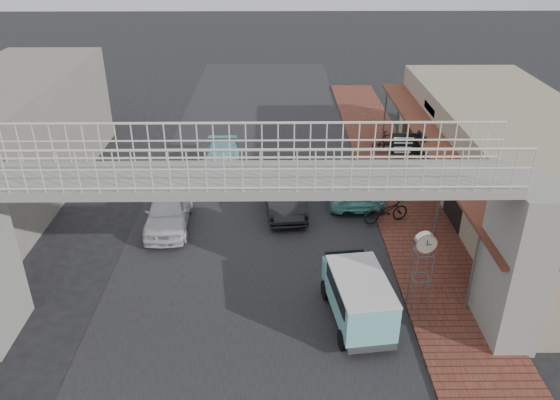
{
  "coord_description": "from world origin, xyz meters",
  "views": [
    {
      "loc": [
        0.77,
        -16.88,
        11.2
      ],
      "look_at": [
        0.98,
        1.23,
        1.8
      ],
      "focal_mm": 35.0,
      "sensor_mm": 36.0,
      "label": 1
    }
  ],
  "objects_px": {
    "angkot_curb": "(350,179)",
    "street_clock": "(425,246)",
    "angkot_far": "(220,162)",
    "arrow_sign": "(423,145)",
    "dark_sedan": "(283,192)",
    "angkot_van": "(358,293)",
    "motorcycle_near": "(386,211)",
    "motorcycle_far": "(389,141)",
    "white_hatchback": "(168,210)"
  },
  "relations": [
    {
      "from": "dark_sedan",
      "to": "white_hatchback",
      "type": "bearing_deg",
      "value": -167.54
    },
    {
      "from": "dark_sedan",
      "to": "motorcycle_near",
      "type": "distance_m",
      "value": 4.42
    },
    {
      "from": "angkot_van",
      "to": "street_clock",
      "type": "relative_size",
      "value": 1.32
    },
    {
      "from": "white_hatchback",
      "to": "angkot_far",
      "type": "distance_m",
      "value": 5.34
    },
    {
      "from": "white_hatchback",
      "to": "dark_sedan",
      "type": "height_order",
      "value": "dark_sedan"
    },
    {
      "from": "motorcycle_far",
      "to": "street_clock",
      "type": "height_order",
      "value": "street_clock"
    },
    {
      "from": "angkot_van",
      "to": "motorcycle_near",
      "type": "distance_m",
      "value": 6.39
    },
    {
      "from": "angkot_curb",
      "to": "dark_sedan",
      "type": "bearing_deg",
      "value": 21.08
    },
    {
      "from": "angkot_van",
      "to": "white_hatchback",
      "type": "bearing_deg",
      "value": 131.25
    },
    {
      "from": "angkot_far",
      "to": "street_clock",
      "type": "bearing_deg",
      "value": -55.91
    },
    {
      "from": "dark_sedan",
      "to": "motorcycle_far",
      "type": "xyz_separation_m",
      "value": [
        5.74,
        6.16,
        -0.08
      ]
    },
    {
      "from": "dark_sedan",
      "to": "motorcycle_near",
      "type": "xyz_separation_m",
      "value": [
        4.15,
        -1.5,
        -0.13
      ]
    },
    {
      "from": "white_hatchback",
      "to": "motorcycle_far",
      "type": "relative_size",
      "value": 2.24
    },
    {
      "from": "white_hatchback",
      "to": "motorcycle_near",
      "type": "xyz_separation_m",
      "value": [
        8.82,
        0.02,
        -0.1
      ]
    },
    {
      "from": "white_hatchback",
      "to": "arrow_sign",
      "type": "bearing_deg",
      "value": 7.66
    },
    {
      "from": "angkot_curb",
      "to": "angkot_far",
      "type": "height_order",
      "value": "angkot_curb"
    },
    {
      "from": "motorcycle_far",
      "to": "angkot_van",
      "type": "bearing_deg",
      "value": 157.71
    },
    {
      "from": "motorcycle_near",
      "to": "street_clock",
      "type": "distance_m",
      "value": 5.8
    },
    {
      "from": "angkot_van",
      "to": "motorcycle_near",
      "type": "relative_size",
      "value": 1.88
    },
    {
      "from": "angkot_curb",
      "to": "street_clock",
      "type": "relative_size",
      "value": 1.81
    },
    {
      "from": "arrow_sign",
      "to": "street_clock",
      "type": "bearing_deg",
      "value": -100.75
    },
    {
      "from": "angkot_far",
      "to": "street_clock",
      "type": "relative_size",
      "value": 1.56
    },
    {
      "from": "angkot_curb",
      "to": "arrow_sign",
      "type": "bearing_deg",
      "value": 160.36
    },
    {
      "from": "motorcycle_far",
      "to": "motorcycle_near",
      "type": "bearing_deg",
      "value": 160.67
    },
    {
      "from": "dark_sedan",
      "to": "angkot_van",
      "type": "xyz_separation_m",
      "value": [
        2.15,
        -7.55,
        0.35
      ]
    },
    {
      "from": "angkot_far",
      "to": "arrow_sign",
      "type": "height_order",
      "value": "arrow_sign"
    },
    {
      "from": "dark_sedan",
      "to": "motorcycle_near",
      "type": "bearing_deg",
      "value": -25.34
    },
    {
      "from": "dark_sedan",
      "to": "angkot_far",
      "type": "xyz_separation_m",
      "value": [
        -3.03,
        3.57,
        -0.12
      ]
    },
    {
      "from": "angkot_van",
      "to": "angkot_far",
      "type": "bearing_deg",
      "value": 107.75
    },
    {
      "from": "white_hatchback",
      "to": "street_clock",
      "type": "relative_size",
      "value": 1.5
    },
    {
      "from": "white_hatchback",
      "to": "motorcycle_far",
      "type": "height_order",
      "value": "white_hatchback"
    },
    {
      "from": "motorcycle_far",
      "to": "angkot_curb",
      "type": "bearing_deg",
      "value": 143.34
    },
    {
      "from": "white_hatchback",
      "to": "angkot_van",
      "type": "distance_m",
      "value": 9.12
    },
    {
      "from": "dark_sedan",
      "to": "motorcycle_far",
      "type": "relative_size",
      "value": 2.43
    },
    {
      "from": "white_hatchback",
      "to": "angkot_van",
      "type": "xyz_separation_m",
      "value": [
        6.82,
        -6.04,
        0.38
      ]
    },
    {
      "from": "angkot_far",
      "to": "street_clock",
      "type": "height_order",
      "value": "street_clock"
    },
    {
      "from": "motorcycle_near",
      "to": "motorcycle_far",
      "type": "height_order",
      "value": "motorcycle_far"
    },
    {
      "from": "angkot_far",
      "to": "arrow_sign",
      "type": "relative_size",
      "value": 1.33
    },
    {
      "from": "white_hatchback",
      "to": "motorcycle_near",
      "type": "relative_size",
      "value": 2.13
    },
    {
      "from": "angkot_curb",
      "to": "motorcycle_near",
      "type": "height_order",
      "value": "angkot_curb"
    },
    {
      "from": "white_hatchback",
      "to": "motorcycle_near",
      "type": "distance_m",
      "value": 8.82
    },
    {
      "from": "dark_sedan",
      "to": "street_clock",
      "type": "xyz_separation_m",
      "value": [
        4.15,
        -7.01,
        1.66
      ]
    },
    {
      "from": "dark_sedan",
      "to": "street_clock",
      "type": "distance_m",
      "value": 8.32
    },
    {
      "from": "angkot_van",
      "to": "motorcycle_far",
      "type": "xyz_separation_m",
      "value": [
        3.58,
        13.71,
        -0.43
      ]
    },
    {
      "from": "motorcycle_near",
      "to": "dark_sedan",
      "type": "bearing_deg",
      "value": 52.26
    },
    {
      "from": "dark_sedan",
      "to": "angkot_curb",
      "type": "distance_m",
      "value": 3.33
    },
    {
      "from": "motorcycle_near",
      "to": "arrow_sign",
      "type": "xyz_separation_m",
      "value": [
        1.74,
        1.93,
        2.1
      ]
    },
    {
      "from": "dark_sedan",
      "to": "angkot_far",
      "type": "bearing_deg",
      "value": 124.84
    },
    {
      "from": "angkot_curb",
      "to": "street_clock",
      "type": "height_order",
      "value": "street_clock"
    },
    {
      "from": "dark_sedan",
      "to": "angkot_curb",
      "type": "xyz_separation_m",
      "value": [
        3.05,
        1.32,
        -0.04
      ]
    }
  ]
}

